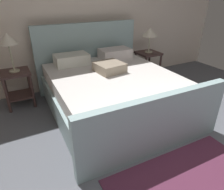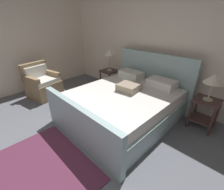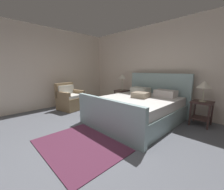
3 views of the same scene
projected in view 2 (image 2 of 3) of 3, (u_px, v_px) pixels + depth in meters
The scene contains 9 objects.
ground_plane at pixel (28, 189), 1.95m from camera, with size 6.35×6.60×0.02m, color slate.
wall_back at pixel (168, 46), 3.50m from camera, with size 6.47×0.12×2.78m, color silver.
bed at pixel (125, 103), 3.23m from camera, with size 2.00×2.31×1.25m.
nightstand_right at pixel (205, 109), 2.91m from camera, with size 0.44×0.44×0.60m.
table_lamp_right at pixel (214, 79), 2.65m from camera, with size 0.32×0.32×0.50m.
nightstand_left at pixel (110, 77), 4.57m from camera, with size 0.44×0.44×0.60m.
table_lamp_left at pixel (109, 53), 4.26m from camera, with size 0.29×0.29×0.60m.
armchair at pixel (42, 84), 4.20m from camera, with size 0.85×0.84×0.90m.
area_rug at pixel (41, 169), 2.20m from camera, with size 1.62×1.19×0.01m, color #54253C.
Camera 2 is at (1.62, -0.14, 1.93)m, focal length 24.69 mm.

